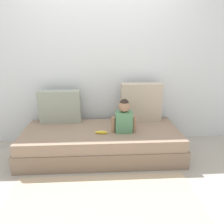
{
  "coord_description": "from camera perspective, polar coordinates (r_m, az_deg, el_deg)",
  "views": [
    {
      "loc": [
        0.0,
        -2.55,
        1.51
      ],
      "look_at": [
        0.15,
        0.0,
        0.63
      ],
      "focal_mm": 32.86,
      "sensor_mm": 36.0,
      "label": 1
    }
  ],
  "objects": [
    {
      "name": "ground_plane",
      "position": [
        2.96,
        -2.9,
        -11.74
      ],
      "size": [
        12.0,
        12.0,
        0.0
      ],
      "primitive_type": "plane",
      "color": "#B2ADA3"
    },
    {
      "name": "back_wall",
      "position": [
        3.13,
        -3.34,
        12.13
      ],
      "size": [
        5.36,
        0.1,
        2.28
      ],
      "primitive_type": "cube",
      "color": "silver",
      "rests_on": "ground"
    },
    {
      "name": "couch",
      "position": [
        2.87,
        -2.96,
        -8.49
      ],
      "size": [
        2.16,
        0.85,
        0.38
      ],
      "color": "#826C5B",
      "rests_on": "ground"
    },
    {
      "name": "throw_pillow_left",
      "position": [
        3.07,
        -14.3,
        1.47
      ],
      "size": [
        0.59,
        0.16,
        0.47
      ],
      "primitive_type": "cube",
      "color": "#99A393",
      "rests_on": "couch"
    },
    {
      "name": "throw_pillow_right",
      "position": [
        3.05,
        8.06,
        2.68
      ],
      "size": [
        0.59,
        0.16,
        0.56
      ],
      "primitive_type": "cube",
      "color": "#C1B29E",
      "rests_on": "couch"
    },
    {
      "name": "toddler",
      "position": [
        2.64,
        3.29,
        -1.27
      ],
      "size": [
        0.33,
        0.15,
        0.45
      ],
      "color": "#568E66",
      "rests_on": "couch"
    },
    {
      "name": "banana",
      "position": [
        2.66,
        -3.02,
        -5.67
      ],
      "size": [
        0.17,
        0.06,
        0.04
      ],
      "primitive_type": "ellipsoid",
      "rotation": [
        0.0,
        0.0,
        -0.11
      ],
      "color": "yellow",
      "rests_on": "couch"
    },
    {
      "name": "floor_rug",
      "position": [
        2.18,
        -2.66,
        -24.86
      ],
      "size": [
        1.94,
        1.0,
        0.01
      ],
      "primitive_type": "cube",
      "color": "beige",
      "rests_on": "ground"
    }
  ]
}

